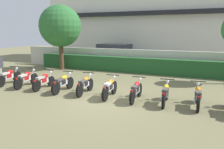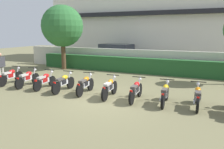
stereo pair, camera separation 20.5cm
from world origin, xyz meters
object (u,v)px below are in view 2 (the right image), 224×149
object	(u,v)px
motorcycle_in_row_3	(63,83)
motorcycle_in_row_5	(110,88)
motorcycle_in_row_0	(11,76)
parked_car	(118,55)
inspector_person	(0,64)
tree_near_inspector	(62,26)
motorcycle_in_row_8	(198,97)
motorcycle_in_row_6	(136,90)
motorcycle_in_row_1	(27,78)
motorcycle_in_row_7	(165,94)
motorcycle_in_row_2	(45,80)
motorcycle_in_row_4	(85,84)

from	to	relation	value
motorcycle_in_row_3	motorcycle_in_row_5	xyz separation A→B (m)	(2.52, 0.00, 0.00)
motorcycle_in_row_3	motorcycle_in_row_0	bearing A→B (deg)	86.53
parked_car	inspector_person	world-z (taller)	parked_car
tree_near_inspector	parked_car	bearing A→B (deg)	47.29
motorcycle_in_row_8	inspector_person	xyz separation A→B (m)	(-11.08, 0.30, 0.57)
parked_car	tree_near_inspector	distance (m)	5.27
motorcycle_in_row_5	motorcycle_in_row_6	size ratio (longest dim) A/B	0.98
motorcycle_in_row_1	motorcycle_in_row_7	world-z (taller)	motorcycle_in_row_7
parked_car	motorcycle_in_row_0	xyz separation A→B (m)	(-2.85, -8.92, -0.48)
motorcycle_in_row_1	motorcycle_in_row_2	bearing A→B (deg)	-96.64
tree_near_inspector	motorcycle_in_row_1	world-z (taller)	tree_near_inspector
motorcycle_in_row_4	motorcycle_in_row_7	distance (m)	3.81
inspector_person	motorcycle_in_row_7	bearing A→B (deg)	-2.23
tree_near_inspector	motorcycle_in_row_5	bearing A→B (deg)	-40.32
motorcycle_in_row_2	motorcycle_in_row_3	size ratio (longest dim) A/B	0.94
parked_car	motorcycle_in_row_2	distance (m)	8.95
parked_car	motorcycle_in_row_1	size ratio (longest dim) A/B	2.40
motorcycle_in_row_1	motorcycle_in_row_6	xyz separation A→B (m)	(6.17, -0.02, 0.00)
motorcycle_in_row_0	motorcycle_in_row_5	world-z (taller)	motorcycle_in_row_0
motorcycle_in_row_0	motorcycle_in_row_6	world-z (taller)	motorcycle_in_row_0
tree_near_inspector	motorcycle_in_row_4	xyz separation A→B (m)	(5.21, -5.45, -2.88)
motorcycle_in_row_0	motorcycle_in_row_1	world-z (taller)	motorcycle_in_row_0
motorcycle_in_row_1	inspector_person	world-z (taller)	inspector_person
motorcycle_in_row_0	motorcycle_in_row_3	distance (m)	3.68
motorcycle_in_row_6	motorcycle_in_row_8	world-z (taller)	motorcycle_in_row_8
motorcycle_in_row_6	motorcycle_in_row_7	size ratio (longest dim) A/B	1.02
motorcycle_in_row_7	inspector_person	distance (m)	9.87
motorcycle_in_row_1	motorcycle_in_row_5	xyz separation A→B (m)	(4.94, -0.07, 0.01)
tree_near_inspector	motorcycle_in_row_2	xyz separation A→B (m)	(2.78, -5.48, -2.90)
motorcycle_in_row_3	parked_car	bearing A→B (deg)	3.03
motorcycle_in_row_1	motorcycle_in_row_4	distance (m)	3.61
parked_car	motorcycle_in_row_2	xyz separation A→B (m)	(-0.41, -8.93, -0.50)
motorcycle_in_row_0	inspector_person	xyz separation A→B (m)	(-1.16, 0.36, 0.56)
motorcycle_in_row_1	motorcycle_in_row_3	bearing A→B (deg)	-98.23
motorcycle_in_row_3	inspector_person	size ratio (longest dim) A/B	1.10
motorcycle_in_row_3	motorcycle_in_row_6	xyz separation A→B (m)	(3.75, 0.05, -0.00)
motorcycle_in_row_0	inspector_person	world-z (taller)	inspector_person
tree_near_inspector	inspector_person	distance (m)	5.67
motorcycle_in_row_1	motorcycle_in_row_5	world-z (taller)	motorcycle_in_row_5
motorcycle_in_row_8	tree_near_inspector	bearing A→B (deg)	58.04
motorcycle_in_row_5	motorcycle_in_row_7	bearing A→B (deg)	-93.01
motorcycle_in_row_7	motorcycle_in_row_8	xyz separation A→B (m)	(1.24, 0.09, -0.00)
motorcycle_in_row_3	motorcycle_in_row_5	size ratio (longest dim) A/B	1.02
motorcycle_in_row_6	inspector_person	world-z (taller)	inspector_person
motorcycle_in_row_1	motorcycle_in_row_2	world-z (taller)	motorcycle_in_row_1
motorcycle_in_row_5	motorcycle_in_row_8	xyz separation A→B (m)	(3.72, 0.13, -0.00)
motorcycle_in_row_0	motorcycle_in_row_2	size ratio (longest dim) A/B	1.10
motorcycle_in_row_2	motorcycle_in_row_7	xyz separation A→B (m)	(6.24, -0.02, 0.02)
parked_car	tree_near_inspector	bearing A→B (deg)	-126.09
motorcycle_in_row_8	motorcycle_in_row_0	bearing A→B (deg)	86.21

